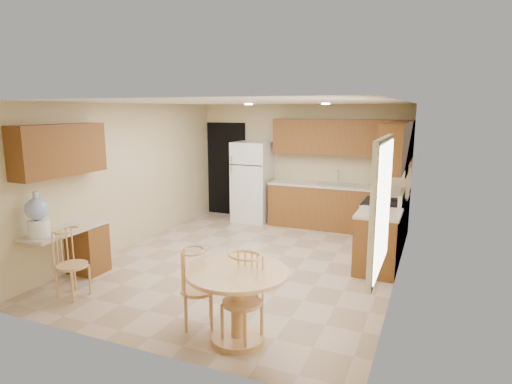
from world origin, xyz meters
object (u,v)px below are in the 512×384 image
at_px(chair_desk, 66,259).
at_px(chair_table_b, 238,294).
at_px(water_crock, 38,217).
at_px(refrigerator, 253,182).
at_px(stove, 382,228).
at_px(chair_table_a, 194,283).
at_px(dining_table, 238,295).

bearing_deg(chair_desk, chair_table_b, 89.16).
bearing_deg(water_crock, refrigerator, 76.92).
bearing_deg(stove, water_crock, -139.96).
bearing_deg(stove, chair_table_b, -105.93).
bearing_deg(refrigerator, chair_table_b, -68.10).
distance_m(stove, chair_desk, 4.80).
distance_m(chair_table_b, chair_desk, 2.49).
bearing_deg(water_crock, chair_table_b, -3.34).
relative_size(chair_desk, water_crock, 1.48).
bearing_deg(chair_desk, stove, 136.39).
xyz_separation_m(refrigerator, chair_table_b, (1.88, -4.69, -0.29)).
height_order(refrigerator, chair_table_a, refrigerator).
bearing_deg(dining_table, water_crock, 178.38).
bearing_deg(chair_table_b, stove, -93.92).
xyz_separation_m(chair_table_b, chair_desk, (-2.48, 0.16, -0.03)).
xyz_separation_m(refrigerator, chair_table_a, (1.28, -4.56, -0.32)).
xyz_separation_m(refrigerator, water_crock, (-1.05, -4.52, 0.18)).
relative_size(refrigerator, dining_table, 1.62).
bearing_deg(dining_table, chair_desk, 178.44).
xyz_separation_m(dining_table, chair_desk, (-2.43, 0.07, 0.03)).
relative_size(chair_table_a, chair_desk, 1.00).
distance_m(refrigerator, chair_table_b, 5.06).
xyz_separation_m(chair_table_a, water_crock, (-2.33, 0.04, 0.50)).
distance_m(stove, dining_table, 3.54).
bearing_deg(dining_table, chair_table_b, -60.76).
bearing_deg(dining_table, refrigerator, 111.74).
bearing_deg(refrigerator, chair_desk, -97.54).
xyz_separation_m(chair_table_a, chair_desk, (-1.88, 0.03, 0.00)).
relative_size(refrigerator, chair_table_a, 1.94).
distance_m(refrigerator, stove, 3.15).
xyz_separation_m(stove, chair_table_a, (-1.59, -3.34, 0.07)).
distance_m(dining_table, chair_desk, 2.44).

